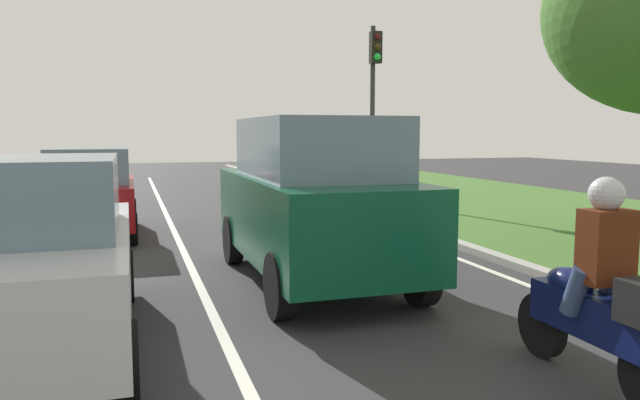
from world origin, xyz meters
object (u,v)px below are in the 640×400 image
traffic_light_near_right (374,83)px  rider_person (604,245)px  motorcycle (604,321)px  car_hatchback_far (91,193)px  car_sedan_left_lane (33,256)px  car_suv_ahead (314,199)px

traffic_light_near_right → rider_person: bearing=-104.4°
motorcycle → traffic_light_near_right: 13.47m
car_hatchback_far → traffic_light_near_right: size_ratio=0.72×
car_sedan_left_lane → rider_person: 5.10m
car_sedan_left_lane → traffic_light_near_right: traffic_light_near_right is taller
car_suv_ahead → car_sedan_left_lane: car_suv_ahead is taller
traffic_light_near_right → car_suv_ahead: bearing=-117.3°
rider_person → car_sedan_left_lane: bearing=153.2°
car_suv_ahead → rider_person: bearing=-73.9°
car_sedan_left_lane → traffic_light_near_right: bearing=52.8°
motorcycle → rider_person: bearing=89.5°
car_hatchback_far → rider_person: 9.97m
car_suv_ahead → motorcycle: (1.19, -4.11, -0.60)m
car_suv_ahead → traffic_light_near_right: traffic_light_near_right is taller
traffic_light_near_right → car_hatchback_far: bearing=-154.0°
car_sedan_left_lane → rider_person: (4.53, -2.33, 0.27)m
motorcycle → traffic_light_near_right: traffic_light_near_right is taller
rider_person → motorcycle: bearing=-90.5°
motorcycle → rider_person: rider_person is taller
car_sedan_left_lane → car_suv_ahead: bearing=27.1°
car_sedan_left_lane → motorcycle: size_ratio=2.27×
car_sedan_left_lane → traffic_light_near_right: (7.79, 10.35, 2.59)m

